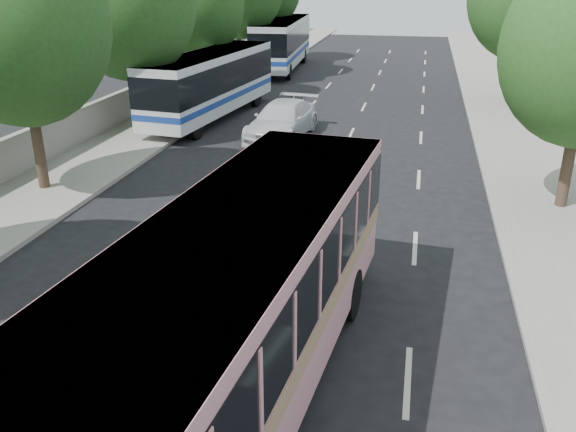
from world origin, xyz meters
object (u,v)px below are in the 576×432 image
(tour_coach_rear, at_px, (282,40))
(pink_bus, at_px, (240,292))
(white_pickup, at_px, (282,120))
(tour_coach_front, at_px, (211,80))
(pink_taxi, at_px, (324,165))

(tour_coach_rear, bearing_deg, pink_bus, -81.83)
(white_pickup, xyz_separation_m, tour_coach_rear, (-4.30, 19.03, 1.39))
(pink_bus, height_order, white_pickup, pink_bus)
(tour_coach_rear, bearing_deg, tour_coach_front, -93.49)
(pink_taxi, bearing_deg, tour_coach_front, 123.47)
(tour_coach_front, bearing_deg, tour_coach_rear, 96.51)
(pink_taxi, distance_m, white_pickup, 6.62)
(pink_bus, height_order, tour_coach_front, pink_bus)
(tour_coach_front, xyz_separation_m, tour_coach_rear, (0.00, 16.22, 0.20))
(white_pickup, distance_m, tour_coach_rear, 19.56)
(pink_bus, relative_size, tour_coach_front, 1.00)
(white_pickup, relative_size, tour_coach_rear, 0.45)
(white_pickup, xyz_separation_m, tour_coach_front, (-4.30, 2.81, 1.19))
(pink_bus, xyz_separation_m, pink_taxi, (-0.43, 11.84, -1.46))
(pink_taxi, height_order, tour_coach_front, tour_coach_front)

